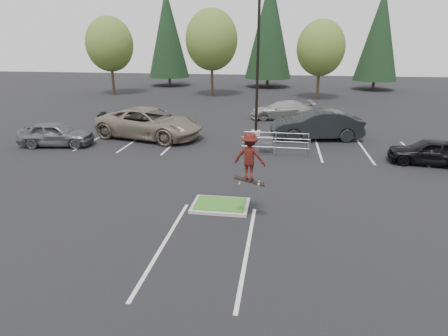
# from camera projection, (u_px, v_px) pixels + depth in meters

# --- Properties ---
(ground) EXTENTS (120.00, 120.00, 0.00)m
(ground) POSITION_uv_depth(u_px,v_px,m) (220.00, 207.00, 14.71)
(ground) COLOR black
(ground) RESTS_ON ground
(grass_median) EXTENTS (2.20, 1.60, 0.16)m
(grass_median) POSITION_uv_depth(u_px,v_px,m) (220.00, 205.00, 14.69)
(grass_median) COLOR #9F9A94
(grass_median) RESTS_ON ground
(stall_lines) EXTENTS (22.62, 17.60, 0.01)m
(stall_lines) POSITION_uv_depth(u_px,v_px,m) (214.00, 160.00, 20.54)
(stall_lines) COLOR silver
(stall_lines) RESTS_ON ground
(light_pole) EXTENTS (0.70, 0.60, 10.12)m
(light_pole) POSITION_uv_depth(u_px,v_px,m) (258.00, 67.00, 24.38)
(light_pole) COLOR #9F9A94
(light_pole) RESTS_ON ground
(decid_a) EXTENTS (5.44, 5.44, 8.91)m
(decid_a) POSITION_uv_depth(u_px,v_px,m) (110.00, 46.00, 43.60)
(decid_a) COLOR #38281C
(decid_a) RESTS_ON ground
(decid_b) EXTENTS (5.89, 5.89, 9.64)m
(decid_b) POSITION_uv_depth(u_px,v_px,m) (212.00, 42.00, 42.17)
(decid_b) COLOR #38281C
(decid_b) RESTS_ON ground
(decid_c) EXTENTS (5.12, 5.12, 8.38)m
(decid_c) POSITION_uv_depth(u_px,v_px,m) (321.00, 50.00, 40.03)
(decid_c) COLOR #38281C
(decid_c) RESTS_ON ground
(conif_a) EXTENTS (5.72, 5.72, 13.00)m
(conif_a) POSITION_uv_depth(u_px,v_px,m) (168.00, 33.00, 51.84)
(conif_a) COLOR #38281C
(conif_a) RESTS_ON ground
(conif_b) EXTENTS (6.38, 6.38, 14.50)m
(conif_b) POSITION_uv_depth(u_px,v_px,m) (269.00, 27.00, 50.03)
(conif_b) COLOR #38281C
(conif_b) RESTS_ON ground
(conif_c) EXTENTS (5.50, 5.50, 12.50)m
(conif_c) POSITION_uv_depth(u_px,v_px,m) (380.00, 35.00, 47.39)
(conif_c) COLOR #38281C
(conif_c) RESTS_ON ground
(cart_corral) EXTENTS (3.87, 1.41, 1.09)m
(cart_corral) POSITION_uv_depth(u_px,v_px,m) (268.00, 141.00, 21.61)
(cart_corral) COLOR gray
(cart_corral) RESTS_ON ground
(skateboarder) EXTENTS (1.18, 0.81, 1.88)m
(skateboarder) POSITION_uv_depth(u_px,v_px,m) (250.00, 157.00, 12.82)
(skateboarder) COLOR black
(skateboarder) RESTS_ON ground
(car_l_tan) EXTENTS (7.69, 4.90, 1.98)m
(car_l_tan) POSITION_uv_depth(u_px,v_px,m) (149.00, 123.00, 24.88)
(car_l_tan) COLOR #7A6D5D
(car_l_tan) RESTS_ON ground
(car_l_black) EXTENTS (5.31, 3.23, 1.44)m
(car_l_black) POSITION_uv_depth(u_px,v_px,m) (135.00, 122.00, 26.39)
(car_l_black) COLOR black
(car_l_black) RESTS_ON ground
(car_l_grey) EXTENTS (4.61, 2.39, 1.50)m
(car_l_grey) POSITION_uv_depth(u_px,v_px,m) (56.00, 134.00, 23.03)
(car_l_grey) COLOR #54585D
(car_l_grey) RESTS_ON ground
(car_r_charc) EXTENTS (6.08, 2.98, 1.92)m
(car_r_charc) POSITION_uv_depth(u_px,v_px,m) (316.00, 125.00, 24.50)
(car_r_charc) COLOR black
(car_r_charc) RESTS_ON ground
(car_r_black) EXTENTS (4.24, 2.14, 1.38)m
(car_r_black) POSITION_uv_depth(u_px,v_px,m) (430.00, 152.00, 19.58)
(car_r_black) COLOR black
(car_r_black) RESTS_ON ground
(car_far_silver) EXTENTS (5.43, 2.86, 1.50)m
(car_far_silver) POSITION_uv_depth(u_px,v_px,m) (283.00, 110.00, 30.97)
(car_far_silver) COLOR #A7A7A2
(car_far_silver) RESTS_ON ground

